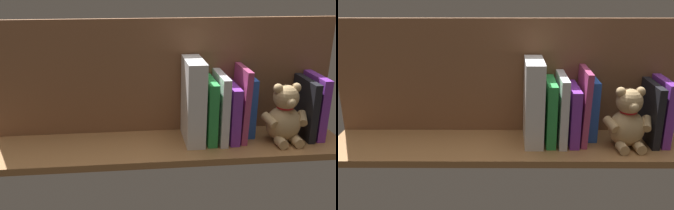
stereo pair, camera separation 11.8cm
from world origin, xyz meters
TOP-DOWN VIEW (x-y plane):
  - ground_plane at (0.00, 0.00)cm, footprint 115.75×26.59cm
  - shelf_back_panel at (0.00, -11.04)cm, footprint 115.75×1.50cm
  - book_0 at (-49.85, -2.16)cm, footprint 2.74×15.47cm
  - book_1 at (-46.42, -1.85)cm, footprint 2.33×16.08cm
  - teddy_bear at (-37.87, 2.26)cm, footprint 15.90×12.92cm
  - book_2 at (-27.79, -4.72)cm, footprint 2.95×10.34cm
  - book_3 at (-24.46, -2.35)cm, footprint 2.59×15.10cm
  - book_4 at (-21.05, -2.00)cm, footprint 3.10×15.79cm
  - book_5 at (-17.36, -1.63)cm, footprint 2.50×16.53cm
  - book_6 at (-13.69, -1.97)cm, footprint 3.05×15.84cm
  - dictionary_thick_white at (-8.36, -1.61)cm, footprint 5.85×16.36cm

SIDE VIEW (x-z plane):
  - ground_plane at x=0.00cm, z-range -2.20..0.00cm
  - teddy_bear at x=-37.87cm, z-range -1.18..18.45cm
  - book_4 at x=-21.05cm, z-range 0.00..18.66cm
  - book_1 at x=-46.42cm, z-range 0.00..19.73cm
  - book_2 at x=-27.79cm, z-range 0.00..20.08cm
  - book_6 at x=-13.69cm, z-range 0.00..20.54cm
  - book_0 at x=-49.85cm, z-range 0.00..20.84cm
  - book_5 at x=-17.36cm, z-range 0.00..22.25cm
  - book_3 at x=-24.46cm, z-range -0.02..24.14cm
  - dictionary_thick_white at x=-8.36cm, z-range 0.00..27.16cm
  - shelf_back_panel at x=0.00cm, z-range 0.00..38.87cm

